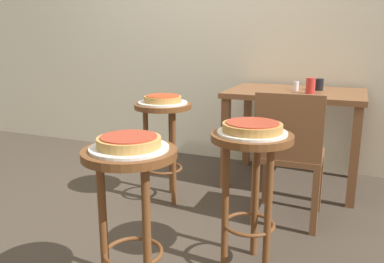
{
  "coord_description": "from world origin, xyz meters",
  "views": [
    {
      "loc": [
        1.31,
        -1.96,
        1.17
      ],
      "look_at": [
        0.46,
        0.06,
        0.64
      ],
      "focal_mm": 37.11,
      "sensor_mm": 36.0,
      "label": 1
    }
  ],
  "objects_px": {
    "stool_middle": "(251,170)",
    "pizza_leftside": "(163,99)",
    "condiment_shaker": "(296,86)",
    "pizza_middle": "(252,127)",
    "cup_near_edge": "(310,86)",
    "stool_leftside": "(163,129)",
    "cup_far_edge": "(319,84)",
    "serving_plate_foreground": "(129,148)",
    "dining_table": "(295,105)",
    "stool_foreground": "(131,190)",
    "wooden_chair": "(289,153)",
    "serving_plate_leftside": "(163,103)",
    "serving_plate_middle": "(252,133)",
    "pizza_foreground": "(129,141)"
  },
  "relations": [
    {
      "from": "stool_middle",
      "to": "pizza_leftside",
      "type": "distance_m",
      "value": 1.03
    },
    {
      "from": "stool_middle",
      "to": "condiment_shaker",
      "type": "xyz_separation_m",
      "value": [
        0.0,
        1.33,
        0.26
      ]
    },
    {
      "from": "stool_middle",
      "to": "pizza_middle",
      "type": "relative_size",
      "value": 2.46
    },
    {
      "from": "stool_middle",
      "to": "cup_near_edge",
      "type": "distance_m",
      "value": 1.23
    },
    {
      "from": "stool_leftside",
      "to": "cup_far_edge",
      "type": "relative_size",
      "value": 7.8
    },
    {
      "from": "serving_plate_foreground",
      "to": "cup_near_edge",
      "type": "bearing_deg",
      "value": 72.28
    },
    {
      "from": "dining_table",
      "to": "cup_far_edge",
      "type": "bearing_deg",
      "value": 30.05
    },
    {
      "from": "stool_foreground",
      "to": "wooden_chair",
      "type": "relative_size",
      "value": 0.84
    },
    {
      "from": "cup_near_edge",
      "to": "wooden_chair",
      "type": "xyz_separation_m",
      "value": [
        -0.03,
        -0.61,
        -0.35
      ]
    },
    {
      "from": "condiment_shaker",
      "to": "wooden_chair",
      "type": "bearing_deg",
      "value": -83.22
    },
    {
      "from": "serving_plate_leftside",
      "to": "cup_near_edge",
      "type": "relative_size",
      "value": 2.98
    },
    {
      "from": "serving_plate_leftside",
      "to": "serving_plate_middle",
      "type": "bearing_deg",
      "value": -37.9
    },
    {
      "from": "dining_table",
      "to": "cup_far_edge",
      "type": "xyz_separation_m",
      "value": [
        0.16,
        0.09,
        0.16
      ]
    },
    {
      "from": "stool_foreground",
      "to": "cup_far_edge",
      "type": "height_order",
      "value": "cup_far_edge"
    },
    {
      "from": "stool_foreground",
      "to": "pizza_middle",
      "type": "bearing_deg",
      "value": 49.06
    },
    {
      "from": "wooden_chair",
      "to": "stool_leftside",
      "type": "bearing_deg",
      "value": 177.71
    },
    {
      "from": "pizza_middle",
      "to": "wooden_chair",
      "type": "bearing_deg",
      "value": 80.99
    },
    {
      "from": "stool_leftside",
      "to": "serving_plate_leftside",
      "type": "distance_m",
      "value": 0.19
    },
    {
      "from": "stool_middle",
      "to": "serving_plate_leftside",
      "type": "height_order",
      "value": "serving_plate_leftside"
    },
    {
      "from": "pizza_middle",
      "to": "stool_leftside",
      "type": "relative_size",
      "value": 0.41
    },
    {
      "from": "serving_plate_middle",
      "to": "cup_near_edge",
      "type": "distance_m",
      "value": 1.2
    },
    {
      "from": "serving_plate_foreground",
      "to": "serving_plate_middle",
      "type": "relative_size",
      "value": 0.98
    },
    {
      "from": "serving_plate_middle",
      "to": "serving_plate_leftside",
      "type": "xyz_separation_m",
      "value": [
        -0.8,
        0.62,
        0.0
      ]
    },
    {
      "from": "cup_far_edge",
      "to": "stool_leftside",
      "type": "bearing_deg",
      "value": -140.58
    },
    {
      "from": "stool_leftside",
      "to": "serving_plate_leftside",
      "type": "relative_size",
      "value": 2.06
    },
    {
      "from": "stool_leftside",
      "to": "serving_plate_leftside",
      "type": "xyz_separation_m",
      "value": [
        -0.0,
        0.0,
        0.19
      ]
    },
    {
      "from": "serving_plate_foreground",
      "to": "serving_plate_leftside",
      "type": "bearing_deg",
      "value": 110.02
    },
    {
      "from": "dining_table",
      "to": "stool_middle",
      "type": "bearing_deg",
      "value": -90.3
    },
    {
      "from": "stool_middle",
      "to": "serving_plate_middle",
      "type": "height_order",
      "value": "serving_plate_middle"
    },
    {
      "from": "cup_near_edge",
      "to": "condiment_shaker",
      "type": "xyz_separation_m",
      "value": [
        -0.12,
        0.14,
        -0.02
      ]
    },
    {
      "from": "stool_leftside",
      "to": "pizza_leftside",
      "type": "bearing_deg",
      "value": 180.0
    },
    {
      "from": "serving_plate_foreground",
      "to": "stool_middle",
      "type": "bearing_deg",
      "value": 49.06
    },
    {
      "from": "stool_middle",
      "to": "wooden_chair",
      "type": "height_order",
      "value": "wooden_chair"
    },
    {
      "from": "cup_far_edge",
      "to": "serving_plate_foreground",
      "type": "bearing_deg",
      "value": -106.79
    },
    {
      "from": "stool_middle",
      "to": "serving_plate_leftside",
      "type": "xyz_separation_m",
      "value": [
        -0.8,
        0.62,
        0.19
      ]
    },
    {
      "from": "pizza_foreground",
      "to": "condiment_shaker",
      "type": "bearing_deg",
      "value": 77.26
    },
    {
      "from": "pizza_foreground",
      "to": "pizza_leftside",
      "type": "distance_m",
      "value": 1.16
    },
    {
      "from": "pizza_foreground",
      "to": "wooden_chair",
      "type": "xyz_separation_m",
      "value": [
        0.5,
        1.05,
        -0.28
      ]
    },
    {
      "from": "serving_plate_foreground",
      "to": "pizza_middle",
      "type": "bearing_deg",
      "value": 49.06
    },
    {
      "from": "stool_leftside",
      "to": "serving_plate_leftside",
      "type": "height_order",
      "value": "serving_plate_leftside"
    },
    {
      "from": "stool_middle",
      "to": "stool_leftside",
      "type": "relative_size",
      "value": 1.0
    },
    {
      "from": "wooden_chair",
      "to": "pizza_leftside",
      "type": "bearing_deg",
      "value": 177.71
    },
    {
      "from": "stool_foreground",
      "to": "pizza_leftside",
      "type": "height_order",
      "value": "pizza_leftside"
    },
    {
      "from": "pizza_middle",
      "to": "stool_leftside",
      "type": "xyz_separation_m",
      "value": [
        -0.8,
        0.62,
        -0.22
      ]
    },
    {
      "from": "serving_plate_foreground",
      "to": "cup_far_edge",
      "type": "bearing_deg",
      "value": 73.21
    },
    {
      "from": "pizza_middle",
      "to": "pizza_leftside",
      "type": "distance_m",
      "value": 1.01
    },
    {
      "from": "serving_plate_foreground",
      "to": "stool_leftside",
      "type": "height_order",
      "value": "serving_plate_foreground"
    },
    {
      "from": "serving_plate_middle",
      "to": "cup_near_edge",
      "type": "relative_size",
      "value": 2.93
    },
    {
      "from": "cup_far_edge",
      "to": "serving_plate_middle",
      "type": "bearing_deg",
      "value": -96.6
    },
    {
      "from": "pizza_leftside",
      "to": "wooden_chair",
      "type": "bearing_deg",
      "value": -2.29
    }
  ]
}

